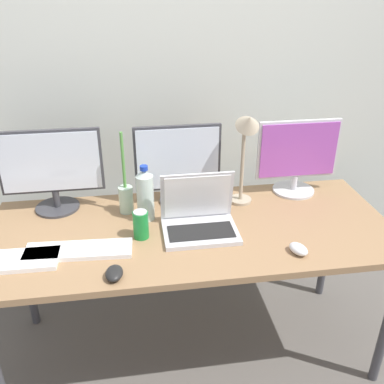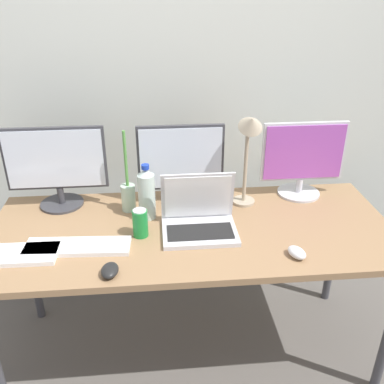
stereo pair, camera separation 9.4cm
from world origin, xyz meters
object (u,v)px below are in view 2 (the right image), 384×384
Objects in this scene: laptop_silver at (199,218)px; soda_can_near_keyboard at (140,223)px; keyboard_aux at (6,255)px; bamboo_vase at (128,195)px; work_desk at (192,239)px; mouse_by_laptop at (297,252)px; mouse_by_keyboard at (110,270)px; monitor_center at (181,163)px; monitor_left at (56,165)px; desk_lamp at (249,142)px; monitor_right at (303,159)px; water_bottle at (147,194)px; keyboard_main at (78,247)px.

laptop_silver reaches higher than soda_can_near_keyboard.
keyboard_aux is 1.01× the size of bamboo_vase.
mouse_by_laptop reaches higher than work_desk.
keyboard_aux is 0.45m from mouse_by_keyboard.
work_desk is 4.48× the size of keyboard_aux.
work_desk is at bearing -83.28° from monitor_center.
bamboo_vase is (0.33, -0.08, -0.13)m from monitor_left.
desk_lamp is (0.56, -0.02, 0.25)m from bamboo_vase.
desk_lamp reaches higher than monitor_right.
water_bottle is at bearing 26.17° from keyboard_aux.
mouse_by_laptop is at bearing -27.41° from monitor_left.
work_desk is at bearing 46.82° from mouse_by_keyboard.
monitor_right is 0.35m from desk_lamp.
laptop_silver is 0.80m from keyboard_aux.
keyboard_aux is at bearing 165.94° from mouse_by_keyboard.
mouse_by_keyboard is at bearing -119.03° from monitor_center.
keyboard_main is 0.23m from mouse_by_keyboard.
keyboard_main is at bearing -122.74° from bamboo_vase.
keyboard_main is at bearing -141.11° from water_bottle.
water_bottle is 0.12m from bamboo_vase.
monitor_left is at bearing 156.29° from work_desk.
keyboard_main is 0.88× the size of desk_lamp.
monitor_left is 1.17× the size of keyboard_aux.
soda_can_near_keyboard is at bearing 12.72° from keyboard_aux.
work_desk is 3.82× the size of monitor_left.
bamboo_vase is (-0.29, 0.19, 0.14)m from work_desk.
laptop_silver is at bearing -151.70° from monitor_right.
monitor_right reaches higher than soda_can_near_keyboard.
monitor_right is 1.03× the size of keyboard_aux.
work_desk is 18.63× the size of mouse_by_keyboard.
laptop_silver is at bearing -24.00° from monitor_left.
monitor_left is 0.46m from keyboard_main.
bamboo_vase is at bearing 177.99° from desk_lamp.
work_desk is 4.19× the size of keyboard_main.
water_bottle is 0.17m from soda_can_near_keyboard.
monitor_left reaches higher than monitor_right.
mouse_by_laptop is 0.54m from desk_lamp.
desk_lamp is at bearing -160.23° from monitor_right.
monitor_right is 0.59m from mouse_by_laptop.
monitor_left is at bearing 178.50° from monitor_center.
bamboo_vase is (0.20, 0.31, 0.07)m from keyboard_main.
monitor_center is 0.31m from laptop_silver.
monitor_right is 0.64m from laptop_silver.
monitor_left is at bearing 121.09° from mouse_by_keyboard.
keyboard_aux is at bearing -154.69° from water_bottle.
keyboard_aux reaches higher than work_desk.
soda_can_near_keyboard is 0.24m from bamboo_vase.
monitor_center is 0.99× the size of monitor_right.
mouse_by_keyboard is (0.42, -0.15, 0.01)m from keyboard_aux.
mouse_by_keyboard reaches higher than work_desk.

